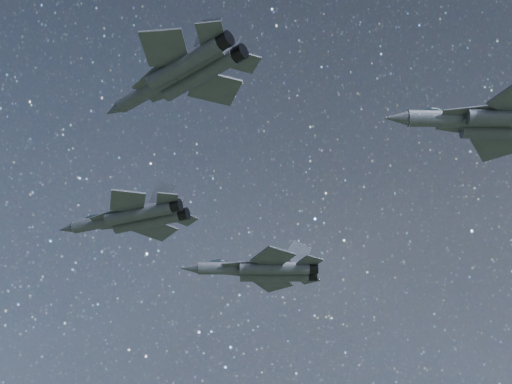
% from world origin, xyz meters
% --- Properties ---
extents(jet_lead, '(15.49, 10.97, 3.93)m').
position_xyz_m(jet_lead, '(-14.73, 2.47, 158.67)').
color(jet_lead, '#363944').
extents(jet_left, '(17.61, 11.87, 4.44)m').
position_xyz_m(jet_left, '(-6.12, 20.51, 159.95)').
color(jet_left, '#363944').
extents(jet_right, '(15.39, 10.24, 3.91)m').
position_xyz_m(jet_right, '(-2.40, -14.65, 160.31)').
color(jet_right, '#363944').
extents(jet_slot, '(17.39, 11.65, 4.40)m').
position_xyz_m(jet_slot, '(21.77, 0.42, 161.10)').
color(jet_slot, '#363944').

